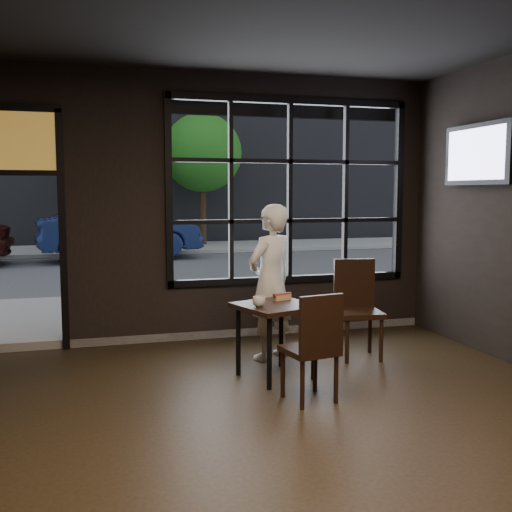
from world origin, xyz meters
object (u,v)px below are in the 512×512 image
object	(u,v)px
cafe_table	(276,341)
man	(271,282)
navy_car	(120,230)
chair_near	(309,346)

from	to	relation	value
cafe_table	man	xyz separation A→B (m)	(0.15, 0.65, 0.47)
cafe_table	navy_car	xyz separation A→B (m)	(-0.90, 10.73, 0.43)
chair_near	cafe_table	bearing A→B (deg)	-93.77
navy_car	man	bearing A→B (deg)	178.63
cafe_table	man	distance (m)	0.82
cafe_table	chair_near	xyz separation A→B (m)	(0.08, -0.69, 0.11)
man	chair_near	bearing A→B (deg)	56.70
cafe_table	navy_car	world-z (taller)	navy_car
cafe_table	chair_near	world-z (taller)	chair_near
chair_near	navy_car	bearing A→B (deg)	-95.73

